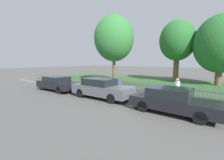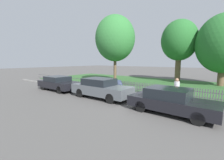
{
  "view_description": "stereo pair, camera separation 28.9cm",
  "coord_description": "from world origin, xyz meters",
  "px_view_note": "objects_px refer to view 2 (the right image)",
  "views": [
    {
      "loc": [
        3.85,
        -9.34,
        2.69
      ],
      "look_at": [
        -3.53,
        0.84,
        1.1
      ],
      "focal_mm": 24.0,
      "sensor_mm": 36.0,
      "label": 1
    },
    {
      "loc": [
        4.09,
        -9.17,
        2.69
      ],
      "look_at": [
        -3.53,
        0.84,
        1.1
      ],
      "focal_mm": 24.0,
      "sensor_mm": 36.0,
      "label": 2
    }
  ],
  "objects_px": {
    "parked_car_silver_hatchback": "(59,83)",
    "covered_motorcycle": "(114,84)",
    "parked_car_black_saloon": "(101,88)",
    "tree_behind_motorcycle": "(179,41)",
    "tree_mid_park": "(224,44)",
    "tree_nearest_kerb": "(115,39)",
    "parked_car_navy_estate": "(171,101)",
    "pedestrian_near_fence": "(177,89)"
  },
  "relations": [
    {
      "from": "parked_car_black_saloon",
      "to": "parked_car_navy_estate",
      "type": "distance_m",
      "value": 5.05
    },
    {
      "from": "tree_behind_motorcycle",
      "to": "tree_mid_park",
      "type": "distance_m",
      "value": 4.62
    },
    {
      "from": "tree_mid_park",
      "to": "pedestrian_near_fence",
      "type": "bearing_deg",
      "value": -101.7
    },
    {
      "from": "covered_motorcycle",
      "to": "tree_mid_park",
      "type": "relative_size",
      "value": 0.26
    },
    {
      "from": "covered_motorcycle",
      "to": "tree_behind_motorcycle",
      "type": "relative_size",
      "value": 0.26
    },
    {
      "from": "tree_behind_motorcycle",
      "to": "pedestrian_near_fence",
      "type": "bearing_deg",
      "value": -76.48
    },
    {
      "from": "parked_car_navy_estate",
      "to": "parked_car_silver_hatchback",
      "type": "bearing_deg",
      "value": -178.36
    },
    {
      "from": "parked_car_silver_hatchback",
      "to": "covered_motorcycle",
      "type": "height_order",
      "value": "parked_car_silver_hatchback"
    },
    {
      "from": "parked_car_silver_hatchback",
      "to": "parked_car_navy_estate",
      "type": "relative_size",
      "value": 0.99
    },
    {
      "from": "covered_motorcycle",
      "to": "parked_car_black_saloon",
      "type": "bearing_deg",
      "value": -71.38
    },
    {
      "from": "parked_car_black_saloon",
      "to": "parked_car_navy_estate",
      "type": "height_order",
      "value": "parked_car_black_saloon"
    },
    {
      "from": "covered_motorcycle",
      "to": "pedestrian_near_fence",
      "type": "height_order",
      "value": "pedestrian_near_fence"
    },
    {
      "from": "pedestrian_near_fence",
      "to": "parked_car_silver_hatchback",
      "type": "bearing_deg",
      "value": 89.71
    },
    {
      "from": "covered_motorcycle",
      "to": "pedestrian_near_fence",
      "type": "bearing_deg",
      "value": -6.31
    },
    {
      "from": "parked_car_silver_hatchback",
      "to": "tree_behind_motorcycle",
      "type": "distance_m",
      "value": 15.19
    },
    {
      "from": "parked_car_navy_estate",
      "to": "tree_mid_park",
      "type": "xyz_separation_m",
      "value": [
        1.78,
        12.24,
        3.87
      ]
    },
    {
      "from": "tree_behind_motorcycle",
      "to": "pedestrian_near_fence",
      "type": "distance_m",
      "value": 11.47
    },
    {
      "from": "parked_car_black_saloon",
      "to": "covered_motorcycle",
      "type": "xyz_separation_m",
      "value": [
        -0.84,
        2.82,
        -0.1
      ]
    },
    {
      "from": "parked_car_navy_estate",
      "to": "tree_nearest_kerb",
      "type": "xyz_separation_m",
      "value": [
        -8.69,
        7.01,
        4.7
      ]
    },
    {
      "from": "parked_car_navy_estate",
      "to": "tree_mid_park",
      "type": "height_order",
      "value": "tree_mid_park"
    },
    {
      "from": "covered_motorcycle",
      "to": "tree_nearest_kerb",
      "type": "distance_m",
      "value": 6.76
    },
    {
      "from": "parked_car_navy_estate",
      "to": "pedestrian_near_fence",
      "type": "distance_m",
      "value": 2.29
    },
    {
      "from": "parked_car_black_saloon",
      "to": "tree_behind_motorcycle",
      "type": "distance_m",
      "value": 13.32
    },
    {
      "from": "tree_nearest_kerb",
      "to": "tree_mid_park",
      "type": "bearing_deg",
      "value": 26.55
    },
    {
      "from": "covered_motorcycle",
      "to": "tree_behind_motorcycle",
      "type": "distance_m",
      "value": 11.01
    },
    {
      "from": "parked_car_silver_hatchback",
      "to": "parked_car_navy_estate",
      "type": "bearing_deg",
      "value": -0.21
    },
    {
      "from": "covered_motorcycle",
      "to": "tree_behind_motorcycle",
      "type": "bearing_deg",
      "value": 73.91
    },
    {
      "from": "covered_motorcycle",
      "to": "tree_behind_motorcycle",
      "type": "xyz_separation_m",
      "value": [
        3.11,
        9.51,
        4.59
      ]
    },
    {
      "from": "parked_car_silver_hatchback",
      "to": "tree_mid_park",
      "type": "bearing_deg",
      "value": 45.93
    },
    {
      "from": "covered_motorcycle",
      "to": "tree_mid_park",
      "type": "bearing_deg",
      "value": 52.11
    },
    {
      "from": "parked_car_silver_hatchback",
      "to": "parked_car_black_saloon",
      "type": "height_order",
      "value": "parked_car_black_saloon"
    },
    {
      "from": "parked_car_silver_hatchback",
      "to": "parked_car_navy_estate",
      "type": "height_order",
      "value": "parked_car_navy_estate"
    },
    {
      "from": "tree_mid_park",
      "to": "parked_car_black_saloon",
      "type": "bearing_deg",
      "value": -119.67
    },
    {
      "from": "parked_car_silver_hatchback",
      "to": "parked_car_navy_estate",
      "type": "xyz_separation_m",
      "value": [
        10.14,
        -0.11,
        -0.01
      ]
    },
    {
      "from": "tree_mid_park",
      "to": "tree_nearest_kerb",
      "type": "bearing_deg",
      "value": -153.45
    },
    {
      "from": "parked_car_silver_hatchback",
      "to": "tree_mid_park",
      "type": "xyz_separation_m",
      "value": [
        11.91,
        12.14,
        3.86
      ]
    },
    {
      "from": "parked_car_silver_hatchback",
      "to": "tree_mid_park",
      "type": "relative_size",
      "value": 0.57
    },
    {
      "from": "parked_car_navy_estate",
      "to": "covered_motorcycle",
      "type": "relative_size",
      "value": 2.2
    },
    {
      "from": "covered_motorcycle",
      "to": "pedestrian_near_fence",
      "type": "relative_size",
      "value": 1.25
    },
    {
      "from": "parked_car_navy_estate",
      "to": "covered_motorcycle",
      "type": "height_order",
      "value": "parked_car_navy_estate"
    },
    {
      "from": "tree_nearest_kerb",
      "to": "tree_behind_motorcycle",
      "type": "bearing_deg",
      "value": 43.33
    },
    {
      "from": "tree_nearest_kerb",
      "to": "parked_car_silver_hatchback",
      "type": "bearing_deg",
      "value": -101.86
    }
  ]
}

